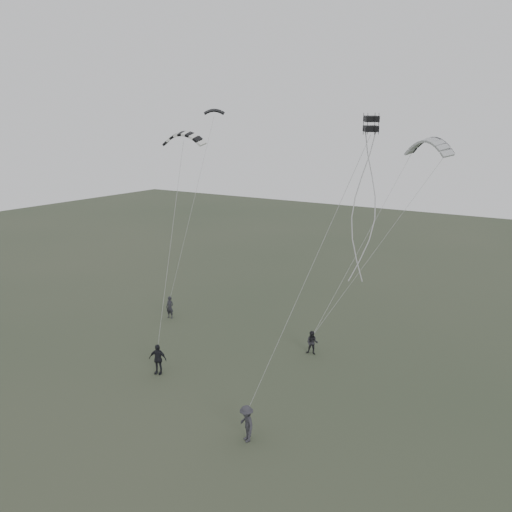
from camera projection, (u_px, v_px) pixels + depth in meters
The scene contains 9 objects.
ground at pixel (203, 377), 30.28m from camera, with size 140.00×140.00×0.00m, color #33402C.
flyer_left at pixel (170, 307), 39.50m from camera, with size 0.65×0.43×1.78m, color #222227.
flyer_right at pixel (312, 343), 33.19m from camera, with size 0.78×0.61×1.61m, color black.
flyer_center at pixel (158, 359), 30.52m from camera, with size 1.12×0.47×1.91m, color black.
flyer_far at pixel (246, 424), 23.91m from camera, with size 1.19×0.69×1.85m, color #2E2D33.
kite_dark_small at pixel (214, 110), 39.45m from camera, with size 1.59×0.48×0.52m, color black, non-canonical shape.
kite_pale_large at pixel (429, 140), 34.77m from camera, with size 3.95×0.89×1.62m, color #ABAEB1, non-canonical shape.
kite_striped at pixel (183, 134), 30.99m from camera, with size 2.77×0.69×1.11m, color black, non-canonical shape.
kite_box at pixel (371, 124), 23.07m from camera, with size 0.62×0.62×0.71m, color black, non-canonical shape.
Camera 1 is at (17.35, -21.57, 14.66)m, focal length 35.00 mm.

